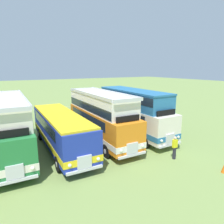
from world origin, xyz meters
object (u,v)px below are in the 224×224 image
object	(u,v)px
bus_sixth_in_row	(61,129)
bus_seventh_in_row	(101,116)
bus_fifth_in_row	(9,126)
bus_eighth_in_row	(133,110)
marshal_person	(175,148)

from	to	relation	value
bus_sixth_in_row	bus_seventh_in_row	xyz separation A→B (m)	(3.65, 0.06, 0.60)
bus_seventh_in_row	bus_fifth_in_row	bearing A→B (deg)	173.85
bus_sixth_in_row	bus_fifth_in_row	bearing A→B (deg)	166.98
bus_seventh_in_row	bus_eighth_in_row	distance (m)	3.65
bus_eighth_in_row	marshal_person	world-z (taller)	bus_eighth_in_row
marshal_person	bus_sixth_in_row	bearing A→B (deg)	137.95
bus_fifth_in_row	bus_seventh_in_row	xyz separation A→B (m)	(7.30, -0.79, -0.00)
bus_eighth_in_row	marshal_person	bearing A→B (deg)	-96.62
bus_seventh_in_row	marshal_person	size ratio (longest dim) A/B	5.71
bus_fifth_in_row	bus_sixth_in_row	distance (m)	3.79
bus_sixth_in_row	bus_eighth_in_row	xyz separation A→B (m)	(7.30, 0.13, 0.71)
bus_fifth_in_row	bus_seventh_in_row	distance (m)	7.34
bus_sixth_in_row	marshal_person	size ratio (longest dim) A/B	6.05
bus_fifth_in_row	marshal_person	bearing A→B (deg)	-33.55
bus_fifth_in_row	marshal_person	world-z (taller)	bus_fifth_in_row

